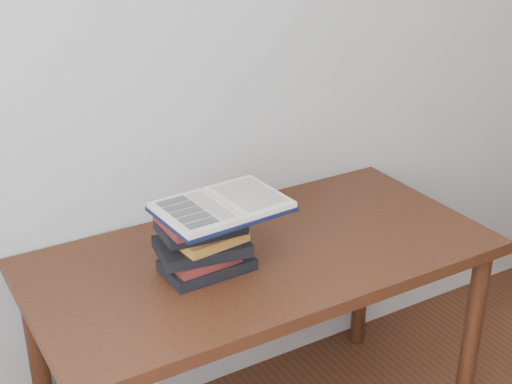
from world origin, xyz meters
TOP-DOWN VIEW (x-y plane):
  - desk at (-0.04, 1.38)m, footprint 1.42×0.71m
  - book_stack at (-0.25, 1.37)m, footprint 0.28×0.21m
  - open_book at (-0.19, 1.35)m, footprint 0.37×0.27m

SIDE VIEW (x-z plane):
  - desk at x=-0.04m, z-range 0.28..1.04m
  - book_stack at x=-0.25m, z-range 0.76..0.94m
  - open_book at x=-0.19m, z-range 0.94..0.97m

